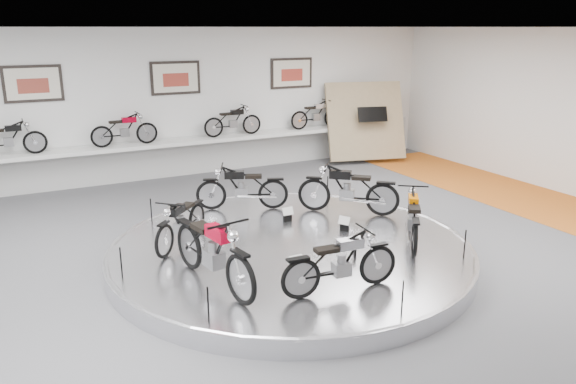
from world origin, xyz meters
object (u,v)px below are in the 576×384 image
bike_b (242,187)px  bike_d (213,250)px  display_platform (291,252)px  bike_c (181,221)px  bike_e (341,262)px  bike_a (348,189)px  bike_f (413,217)px  shelf (182,142)px

bike_b → bike_d: (-1.79, -3.17, 0.08)m
display_platform → bike_c: 2.01m
display_platform → bike_e: bearing=-96.5°
bike_a → bike_d: bike_d is taller
bike_f → display_platform: bearing=101.1°
shelf → bike_e: bearing=-91.5°
bike_b → bike_a: bearing=169.9°
bike_c → bike_d: size_ratio=0.79×
shelf → bike_d: (-1.78, -7.33, -0.14)m
bike_c → bike_d: (-0.05, -1.78, 0.12)m
display_platform → bike_d: size_ratio=3.35×
display_platform → bike_c: bike_c is taller
shelf → bike_a: size_ratio=6.18×
shelf → bike_c: bearing=-107.3°
bike_c → bike_b: bearing=173.4°
bike_a → bike_b: bearing=6.9°
bike_a → bike_d: size_ratio=0.93×
shelf → bike_c: bike_c is taller
bike_b → bike_e: bearing=111.1°
shelf → bike_d: 7.55m
display_platform → bike_a: bearing=28.3°
bike_e → bike_b: bearing=91.2°
bike_a → bike_c: bearing=43.7°
shelf → bike_e: bike_e is taller
bike_c → bike_f: size_ratio=0.93×
bike_b → bike_c: (-1.74, -1.39, -0.04)m
bike_f → bike_c: bearing=100.5°
bike_a → display_platform: bearing=69.7°
bike_d → bike_e: (1.56, -1.04, -0.10)m
bike_c → bike_e: (1.50, -2.82, 0.02)m
bike_b → bike_e: 4.22m
bike_a → bike_d: (-3.62, -1.92, 0.04)m
bike_d → bike_c: bearing=168.6°
bike_c → bike_f: bike_f is taller
bike_b → shelf: bearing=-65.4°
shelf → bike_f: bearing=-75.0°
shelf → bike_f: bike_f is taller
display_platform → bike_f: size_ratio=3.96×
bike_c → bike_a: bearing=137.0°
display_platform → bike_f: 2.25m
bike_f → bike_d: bearing=126.3°
display_platform → bike_a: size_ratio=3.60×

